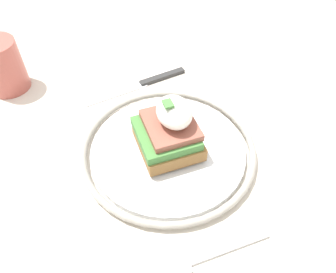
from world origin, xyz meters
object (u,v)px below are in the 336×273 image
at_px(plate, 168,149).
at_px(fork, 209,255).
at_px(knife, 144,83).
at_px(sandwich, 168,130).
at_px(cup, 1,65).

bearing_deg(plate, fork, 177.02).
bearing_deg(fork, knife, -4.08).
height_order(fork, knife, knife).
bearing_deg(plate, knife, -5.16).
xyz_separation_m(plate, knife, (0.17, -0.01, -0.01)).
bearing_deg(fork, plate, -2.98).
relative_size(sandwich, knife, 0.67).
bearing_deg(sandwich, cup, 41.92).
xyz_separation_m(sandwich, fork, (-0.16, 0.01, -0.04)).
relative_size(plate, sandwich, 1.97).
distance_m(plate, sandwich, 0.04).
distance_m(fork, knife, 0.33).
xyz_separation_m(sandwich, cup, (0.24, 0.21, 0.00)).
bearing_deg(cup, knife, -108.35).
height_order(sandwich, knife, sandwich).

